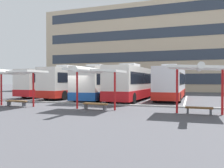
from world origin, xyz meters
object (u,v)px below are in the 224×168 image
(coach_bus_2, at_px, (101,83))
(bench_2, at_px, (95,105))
(coach_bus_0, at_px, (54,83))
(bench_1, at_px, (16,102))
(waiting_shelter_2, at_px, (94,71))
(coach_bus_1, at_px, (73,83))
(coach_bus_3, at_px, (134,84))
(waiting_shelter_3, at_px, (199,69))
(waiting_shelter_1, at_px, (14,73))
(bench_3, at_px, (199,109))
(coach_bus_4, at_px, (171,83))

(coach_bus_2, xyz_separation_m, bench_2, (3.13, -8.86, -1.39))
(coach_bus_0, xyz_separation_m, bench_1, (3.85, -11.19, -1.38))
(bench_1, bearing_deg, coach_bus_2, 67.32)
(bench_1, bearing_deg, waiting_shelter_2, -1.31)
(coach_bus_1, bearing_deg, coach_bus_3, -4.36)
(coach_bus_1, distance_m, coach_bus_2, 3.90)
(waiting_shelter_2, relative_size, waiting_shelter_3, 0.95)
(coach_bus_3, bearing_deg, waiting_shelter_1, -129.19)
(waiting_shelter_2, height_order, bench_2, waiting_shelter_2)
(waiting_shelter_3, xyz_separation_m, bench_3, (0.00, 0.12, -2.44))
(coach_bus_0, xyz_separation_m, waiting_shelter_3, (17.63, -11.31, 1.05))
(coach_bus_2, relative_size, bench_2, 6.46)
(coach_bus_1, distance_m, bench_2, 11.92)
(coach_bus_4, distance_m, waiting_shelter_3, 11.52)
(waiting_shelter_1, height_order, bench_3, waiting_shelter_1)
(coach_bus_4, bearing_deg, waiting_shelter_2, -111.30)
(waiting_shelter_2, bearing_deg, coach_bus_4, 68.70)
(coach_bus_4, distance_m, bench_1, 15.84)
(waiting_shelter_1, height_order, bench_2, waiting_shelter_1)
(waiting_shelter_2, height_order, bench_3, waiting_shelter_2)
(coach_bus_3, xyz_separation_m, bench_3, (6.23, -9.06, -1.39))
(coach_bus_4, relative_size, bench_3, 7.02)
(waiting_shelter_2, bearing_deg, waiting_shelter_1, -179.58)
(coach_bus_3, distance_m, bench_1, 11.87)
(coach_bus_0, relative_size, waiting_shelter_3, 2.47)
(coach_bus_2, bearing_deg, coach_bus_4, 15.87)
(coach_bus_3, distance_m, waiting_shelter_1, 11.99)
(coach_bus_0, xyz_separation_m, waiting_shelter_2, (10.72, -11.35, 0.99))
(waiting_shelter_1, distance_m, waiting_shelter_3, 13.78)
(coach_bus_0, distance_m, waiting_shelter_2, 15.64)
(waiting_shelter_1, distance_m, bench_3, 13.98)
(coach_bus_4, distance_m, bench_3, 11.44)
(bench_2, bearing_deg, waiting_shelter_3, -1.55)
(waiting_shelter_2, distance_m, bench_3, 7.31)
(coach_bus_3, height_order, bench_3, coach_bus_3)
(waiting_shelter_1, distance_m, bench_2, 7.26)
(waiting_shelter_1, xyz_separation_m, bench_1, (0.00, 0.21, -2.33))
(coach_bus_2, xyz_separation_m, coach_bus_4, (7.51, 2.14, 0.00))
(coach_bus_2, xyz_separation_m, coach_bus_3, (3.82, 0.12, -0.00))
(coach_bus_2, bearing_deg, bench_3, -41.64)
(waiting_shelter_3, distance_m, bench_3, 2.44)
(coach_bus_0, bearing_deg, bench_2, -46.06)
(coach_bus_1, distance_m, bench_1, 9.75)
(coach_bus_3, xyz_separation_m, bench_1, (-7.55, -9.06, -1.38))
(coach_bus_4, height_order, waiting_shelter_1, coach_bus_4)
(coach_bus_1, bearing_deg, waiting_shelter_1, -89.42)
(coach_bus_3, bearing_deg, coach_bus_2, -178.15)
(coach_bus_0, height_order, waiting_shelter_1, coach_bus_0)
(coach_bus_0, height_order, coach_bus_1, coach_bus_1)
(bench_2, relative_size, bench_3, 1.15)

